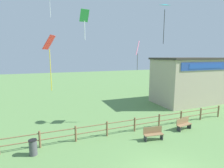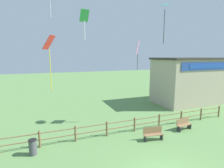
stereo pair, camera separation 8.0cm
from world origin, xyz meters
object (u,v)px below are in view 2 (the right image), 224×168
(kite_red_diamond, at_px, (49,51))
(kite_green_diamond, at_px, (84,19))
(kite_cyan_delta, at_px, (165,7))
(trash_bin, at_px, (33,147))
(seaside_building, at_px, (189,80))
(park_bench_near_fence, at_px, (153,133))
(park_bench_by_building, at_px, (184,124))
(kite_pink_diamond, at_px, (138,50))

(kite_red_diamond, distance_m, kite_green_diamond, 3.84)
(kite_cyan_delta, bearing_deg, trash_bin, -171.28)
(seaside_building, height_order, kite_cyan_delta, kite_cyan_delta)
(kite_cyan_delta, bearing_deg, park_bench_near_fence, -133.71)
(kite_red_diamond, relative_size, kite_cyan_delta, 1.14)
(park_bench_by_building, distance_m, kite_cyan_delta, 9.71)
(seaside_building, distance_m, park_bench_by_building, 9.72)
(park_bench_near_fence, height_order, kite_pink_diamond, kite_pink_diamond)
(park_bench_by_building, bearing_deg, park_bench_near_fence, -169.67)
(trash_bin, height_order, kite_red_diamond, kite_red_diamond)
(kite_red_diamond, xyz_separation_m, kite_cyan_delta, (9.11, -0.06, 3.61))
(kite_red_diamond, bearing_deg, park_bench_by_building, -11.51)
(park_bench_near_fence, bearing_deg, kite_cyan_delta, 46.29)
(seaside_building, bearing_deg, kite_cyan_delta, -148.83)
(trash_bin, xyz_separation_m, kite_green_diamond, (4.00, 2.88, 8.30))
(kite_red_diamond, bearing_deg, kite_pink_diamond, 6.53)
(kite_pink_diamond, bearing_deg, kite_cyan_delta, -24.26)
(seaside_building, height_order, kite_red_diamond, kite_red_diamond)
(park_bench_near_fence, xyz_separation_m, trash_bin, (-7.95, 0.99, 0.00))
(kite_pink_diamond, bearing_deg, seaside_building, 21.29)
(park_bench_near_fence, relative_size, kite_cyan_delta, 0.45)
(park_bench_near_fence, bearing_deg, seaside_building, 35.49)
(kite_red_diamond, bearing_deg, trash_bin, -128.27)
(park_bench_near_fence, xyz_separation_m, kite_green_diamond, (-3.94, 3.87, 8.30))
(kite_green_diamond, xyz_separation_m, kite_pink_diamond, (4.47, -0.41, -2.30))
(kite_red_diamond, bearing_deg, park_bench_near_fence, -21.73)
(park_bench_near_fence, relative_size, kite_green_diamond, 0.66)
(seaside_building, xyz_separation_m, kite_cyan_delta, (-7.61, -4.60, 7.05))
(kite_red_diamond, relative_size, kite_green_diamond, 1.66)
(seaside_building, height_order, kite_pink_diamond, kite_pink_diamond)
(kite_red_diamond, distance_m, kite_cyan_delta, 9.80)
(trash_bin, relative_size, kite_green_diamond, 0.44)
(kite_green_diamond, bearing_deg, trash_bin, -144.23)
(park_bench_by_building, relative_size, kite_green_diamond, 0.66)
(kite_pink_diamond, bearing_deg, trash_bin, -163.70)
(park_bench_near_fence, bearing_deg, kite_red_diamond, 158.27)
(seaside_building, relative_size, park_bench_near_fence, 5.91)
(park_bench_by_building, height_order, kite_cyan_delta, kite_cyan_delta)
(trash_bin, relative_size, kite_red_diamond, 0.26)
(park_bench_near_fence, distance_m, kite_red_diamond, 9.24)
(park_bench_by_building, distance_m, trash_bin, 11.30)
(seaside_building, height_order, trash_bin, seaside_building)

